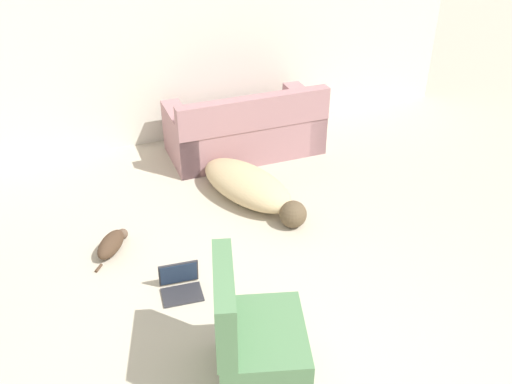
% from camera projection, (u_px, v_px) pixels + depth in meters
% --- Properties ---
extents(wall_back, '(7.23, 0.06, 2.72)m').
position_uv_depth(wall_back, '(151.00, 23.00, 5.93)').
color(wall_back, silver).
rests_on(wall_back, ground_plane).
extents(couch, '(1.65, 0.80, 0.78)m').
position_uv_depth(couch, '(245.00, 130.00, 6.25)').
color(couch, '#A3757A').
rests_on(couch, ground_plane).
extents(dog, '(0.88, 1.54, 0.31)m').
position_uv_depth(dog, '(250.00, 187.00, 5.47)').
color(dog, tan).
rests_on(dog, ground_plane).
extents(cat, '(0.36, 0.46, 0.17)m').
position_uv_depth(cat, '(112.00, 244.00, 4.83)').
color(cat, '#473323').
rests_on(cat, ground_plane).
extents(laptop_open, '(0.33, 0.29, 0.23)m').
position_uv_depth(laptop_open, '(180.00, 282.00, 4.42)').
color(laptop_open, '#2D2D33').
rests_on(laptop_open, ground_plane).
extents(side_chair, '(0.72, 0.78, 0.90)m').
position_uv_depth(side_chair, '(255.00, 345.00, 3.58)').
color(side_chair, '#4C754C').
rests_on(side_chair, ground_plane).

